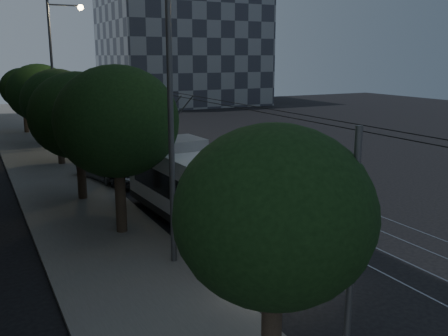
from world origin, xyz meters
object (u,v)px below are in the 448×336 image
car_white_b (87,148)px  streetlamp_far (58,62)px  car_white_c (64,131)px  trolleybus (204,193)px  streetlamp_near (182,94)px  pickup_silver (117,167)px  car_white_a (98,156)px  car_white_d (71,123)px

car_white_b → streetlamp_far: (-1.07, 3.44, 6.18)m
car_white_b → car_white_c: size_ratio=1.05×
trolleybus → streetlamp_near: streetlamp_near is taller
pickup_silver → streetlamp_near: 13.97m
trolleybus → pickup_silver: bearing=92.3°
trolleybus → streetlamp_far: (-2.05, 21.88, 5.16)m
car_white_a → car_white_d: 18.04m
trolleybus → streetlamp_far: size_ratio=1.05×
car_white_b → streetlamp_near: (-1.09, -21.24, 5.42)m
trolleybus → streetlamp_far: streetlamp_far is taller
car_white_b → streetlamp_far: streetlamp_far is taller
car_white_d → car_white_c: bearing=-104.7°
streetlamp_near → streetlamp_far: bearing=90.0°
trolleybus → pickup_silver: size_ratio=2.04×
car_white_c → streetlamp_near: (-1.09, -30.51, 5.37)m
car_white_c → streetlamp_far: size_ratio=0.36×
pickup_silver → car_white_c: bearing=74.6°
trolleybus → car_white_c: 27.74m
car_white_a → car_white_c: size_ratio=0.90×
car_white_d → streetlamp_near: 36.27m
trolleybus → car_white_a: bearing=90.5°
pickup_silver → streetlamp_near: size_ratio=0.59×
pickup_silver → car_white_c: size_ratio=1.45×
pickup_silver → streetlamp_far: streetlamp_far is taller
streetlamp_near → streetlamp_far: size_ratio=0.88×
streetlamp_near → streetlamp_far: streetlamp_far is taller
car_white_b → car_white_c: bearing=98.4°
pickup_silver → car_white_a: 4.89m
trolleybus → pickup_silver: (-0.98, 10.11, -0.83)m
car_white_d → streetlamp_far: bearing=-101.3°
car_white_b → streetlamp_near: 21.95m
car_white_a → car_white_b: 3.44m
car_white_a → streetlamp_far: streetlamp_far is taller
car_white_c → streetlamp_near: streetlamp_near is taller
trolleybus → car_white_b: trolleybus is taller
car_white_a → streetlamp_near: streetlamp_near is taller
pickup_silver → car_white_a: pickup_silver is taller
trolleybus → car_white_a: 15.06m
pickup_silver → car_white_d: bearing=70.6°
car_white_c → car_white_d: car_white_d is taller
car_white_b → car_white_d: bearing=92.1°
car_white_d → streetlamp_far: size_ratio=0.36×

